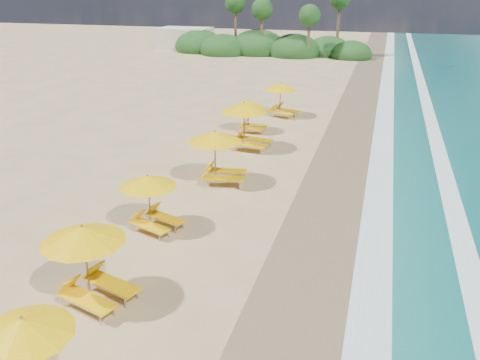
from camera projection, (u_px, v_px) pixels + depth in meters
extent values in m
plane|color=tan|center=(240.00, 207.00, 20.51)|extent=(160.00, 160.00, 0.00)
cube|color=olive|center=(337.00, 219.00, 19.47)|extent=(4.00, 160.00, 0.01)
cube|color=white|center=(377.00, 223.00, 19.07)|extent=(1.20, 160.00, 0.01)
cube|color=white|center=(460.00, 233.00, 18.30)|extent=(0.80, 160.00, 0.01)
cylinder|color=olive|center=(29.00, 359.00, 10.74)|extent=(0.05, 0.05, 2.11)
cone|color=#FFC205|center=(23.00, 326.00, 10.42)|extent=(2.70, 2.70, 0.42)
sphere|color=olive|center=(21.00, 317.00, 10.33)|extent=(0.08, 0.08, 0.08)
cylinder|color=olive|center=(87.00, 264.00, 14.16)|extent=(0.06, 0.06, 2.33)
cone|color=#FFC205|center=(83.00, 234.00, 13.80)|extent=(2.96, 2.96, 0.47)
sphere|color=olive|center=(81.00, 226.00, 13.71)|extent=(0.08, 0.08, 0.08)
cylinder|color=olive|center=(149.00, 202.00, 18.42)|extent=(0.05, 0.05, 2.07)
cone|color=#FFC205|center=(148.00, 181.00, 18.10)|extent=(2.71, 2.71, 0.42)
sphere|color=olive|center=(147.00, 175.00, 18.01)|extent=(0.07, 0.07, 0.07)
cylinder|color=olive|center=(215.00, 157.00, 22.63)|extent=(0.06, 0.06, 2.40)
cone|color=#FFC205|center=(215.00, 137.00, 22.26)|extent=(2.82, 2.82, 0.48)
sphere|color=olive|center=(215.00, 131.00, 22.16)|extent=(0.09, 0.09, 0.09)
cylinder|color=olive|center=(244.00, 126.00, 27.29)|extent=(0.06, 0.06, 2.55)
cone|color=#FFC205|center=(244.00, 107.00, 26.90)|extent=(2.90, 2.90, 0.51)
sphere|color=olive|center=(244.00, 102.00, 26.79)|extent=(0.09, 0.09, 0.09)
cylinder|color=olive|center=(248.00, 116.00, 30.50)|extent=(0.05, 0.05, 1.93)
cone|color=#FFC205|center=(248.00, 103.00, 30.20)|extent=(2.03, 2.03, 0.39)
sphere|color=olive|center=(248.00, 100.00, 30.12)|extent=(0.07, 0.07, 0.07)
cylinder|color=olive|center=(280.00, 100.00, 34.06)|extent=(0.06, 0.06, 2.23)
cone|color=#FFC205|center=(280.00, 86.00, 33.72)|extent=(2.91, 2.91, 0.45)
sphere|color=olive|center=(281.00, 83.00, 33.63)|extent=(0.08, 0.08, 0.08)
ellipsoid|color=#163D14|center=(294.00, 51.00, 61.93)|extent=(6.40, 6.40, 4.16)
ellipsoid|color=#163D14|center=(258.00, 48.00, 64.08)|extent=(7.20, 7.20, 4.68)
ellipsoid|color=#163D14|center=(224.00, 50.00, 63.38)|extent=(6.00, 6.00, 3.90)
ellipsoid|color=#163D14|center=(328.00, 51.00, 62.70)|extent=(5.60, 5.60, 3.64)
ellipsoid|color=#163D14|center=(200.00, 46.00, 66.18)|extent=(6.60, 6.60, 4.29)
ellipsoid|color=#163D14|center=(351.00, 54.00, 60.16)|extent=(5.00, 5.00, 3.25)
cylinder|color=brown|center=(309.00, 38.00, 58.93)|extent=(0.36, 0.36, 5.00)
sphere|color=#163D14|center=(310.00, 15.00, 57.99)|extent=(2.60, 2.60, 2.60)
cylinder|color=brown|center=(262.00, 33.00, 61.26)|extent=(0.36, 0.36, 5.60)
sphere|color=#163D14|center=(262.00, 9.00, 60.22)|extent=(2.60, 2.60, 2.60)
cylinder|color=brown|center=(236.00, 28.00, 63.97)|extent=(0.36, 0.36, 6.20)
sphere|color=#163D14|center=(235.00, 3.00, 62.81)|extent=(2.60, 2.60, 2.60)
cylinder|color=brown|center=(338.00, 27.00, 61.38)|extent=(0.36, 0.36, 6.80)
cube|color=beige|center=(184.00, 38.00, 68.46)|extent=(7.00, 5.00, 2.80)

